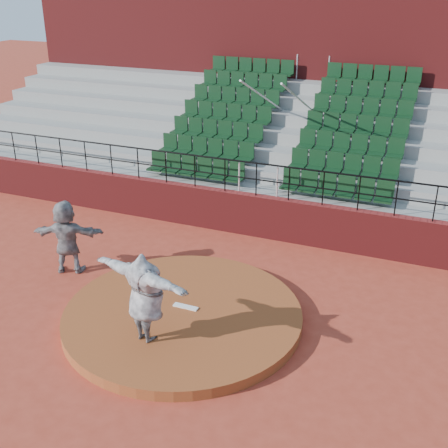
{
  "coord_description": "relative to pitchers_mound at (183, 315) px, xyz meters",
  "views": [
    {
      "loc": [
        5.06,
        -9.78,
        7.38
      ],
      "look_at": [
        0.0,
        2.5,
        1.4
      ],
      "focal_mm": 45.0,
      "sensor_mm": 36.0,
      "label": 1
    }
  ],
  "objects": [
    {
      "name": "seating_deck",
      "position": [
        0.0,
        8.65,
        1.32
      ],
      "size": [
        24.0,
        5.97,
        4.63
      ],
      "color": "gray",
      "rests_on": "ground"
    },
    {
      "name": "pitching_rubber",
      "position": [
        0.0,
        0.15,
        0.14
      ],
      "size": [
        0.6,
        0.15,
        0.03
      ],
      "primitive_type": "cube",
      "color": "white",
      "rests_on": "pitchers_mound"
    },
    {
      "name": "pitchers_mound",
      "position": [
        0.0,
        0.0,
        0.0
      ],
      "size": [
        5.5,
        5.5,
        0.25
      ],
      "primitive_type": "cylinder",
      "color": "brown",
      "rests_on": "ground"
    },
    {
      "name": "wall_railing",
      "position": [
        0.0,
        5.0,
        1.9
      ],
      "size": [
        24.04,
        0.05,
        1.03
      ],
      "color": "black",
      "rests_on": "boundary_wall"
    },
    {
      "name": "ground",
      "position": [
        0.0,
        0.0,
        -0.12
      ],
      "size": [
        90.0,
        90.0,
        0.0
      ],
      "primitive_type": "plane",
      "color": "#A73925",
      "rests_on": "ground"
    },
    {
      "name": "press_box_facade",
      "position": [
        0.0,
        12.6,
        3.43
      ],
      "size": [
        24.0,
        3.0,
        7.1
      ],
      "primitive_type": "cube",
      "color": "maroon",
      "rests_on": "ground"
    },
    {
      "name": "fielder",
      "position": [
        -3.85,
        0.96,
        0.88
      ],
      "size": [
        1.96,
        1.19,
        2.02
      ],
      "primitive_type": "imported",
      "rotation": [
        0.0,
        0.0,
        3.48
      ],
      "color": "black",
      "rests_on": "ground"
    },
    {
      "name": "pitcher",
      "position": [
        -0.22,
        -1.24,
        1.14
      ],
      "size": [
        2.59,
        1.3,
        2.04
      ],
      "primitive_type": "imported",
      "rotation": [
        0.0,
        0.0,
        2.88
      ],
      "color": "black",
      "rests_on": "pitchers_mound"
    },
    {
      "name": "boundary_wall",
      "position": [
        0.0,
        5.0,
        0.53
      ],
      "size": [
        24.0,
        0.3,
        1.3
      ],
      "primitive_type": "cube",
      "color": "maroon",
      "rests_on": "ground"
    }
  ]
}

